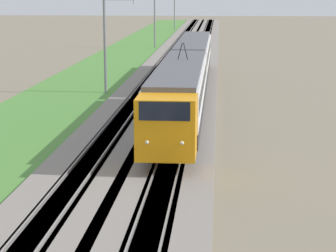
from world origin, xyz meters
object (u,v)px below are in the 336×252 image
object	(u,v)px
passenger_train	(188,71)
catenary_mast_far	(155,15)
catenary_mast_distant	(175,7)
catenary_mast_mid	(106,40)

from	to	relation	value
passenger_train	catenary_mast_far	distance (m)	45.83
passenger_train	catenary_mast_distant	size ratio (longest dim) A/B	4.67
catenary_mast_mid	catenary_mast_distant	xyz separation A→B (m)	(82.94, 0.00, 0.22)
catenary_mast_mid	catenary_mast_far	xyz separation A→B (m)	(41.47, 0.00, 0.29)
catenary_mast_distant	catenary_mast_mid	bearing A→B (deg)	-180.00
passenger_train	catenary_mast_distant	xyz separation A→B (m)	(86.72, 6.90, 2.23)
catenary_mast_mid	catenary_mast_far	world-z (taller)	catenary_mast_far
passenger_train	catenary_mast_mid	size ratio (longest dim) A/B	4.91
passenger_train	catenary_mast_mid	world-z (taller)	catenary_mast_mid
passenger_train	catenary_mast_distant	world-z (taller)	catenary_mast_distant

